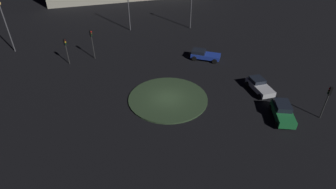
# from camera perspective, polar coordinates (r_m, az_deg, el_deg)

# --- Properties ---
(ground_plane) EXTENTS (118.23, 118.23, 0.00)m
(ground_plane) POSITION_cam_1_polar(r_m,az_deg,el_deg) (31.59, 0.00, -0.93)
(ground_plane) COLOR black
(roundabout_island) EXTENTS (9.24, 9.24, 0.18)m
(roundabout_island) POSITION_cam_1_polar(r_m,az_deg,el_deg) (31.54, 0.00, -0.80)
(roundabout_island) COLOR #2D4228
(roundabout_island) RESTS_ON ground_plane
(car_green) EXTENTS (2.49, 4.30, 1.58)m
(car_green) POSITION_cam_1_polar(r_m,az_deg,el_deg) (30.73, 23.03, -3.38)
(car_green) COLOR #1E7238
(car_green) RESTS_ON ground_plane
(car_silver) EXTENTS (3.50, 4.32, 1.41)m
(car_silver) POSITION_cam_1_polar(r_m,az_deg,el_deg) (34.44, 18.72, 1.75)
(car_silver) COLOR silver
(car_silver) RESTS_ON ground_plane
(car_blue) EXTENTS (4.22, 2.17, 1.40)m
(car_blue) POSITION_cam_1_polar(r_m,az_deg,el_deg) (40.40, 7.62, 8.30)
(car_blue) COLOR #1E38A5
(car_blue) RESTS_ON ground_plane
(traffic_light_northwest) EXTENTS (0.40, 0.37, 4.39)m
(traffic_light_northwest) POSITION_cam_1_polar(r_m,az_deg,el_deg) (40.78, -15.76, 11.21)
(traffic_light_northwest) COLOR #2D2D2D
(traffic_light_northwest) RESTS_ON ground_plane
(traffic_light_west) EXTENTS (0.39, 0.35, 3.80)m
(traffic_light_west) POSITION_cam_1_polar(r_m,az_deg,el_deg) (40.50, -20.74, 9.49)
(traffic_light_west) COLOR #2D2D2D
(traffic_light_west) RESTS_ON ground_plane
(traffic_light_east) EXTENTS (0.36, 0.31, 3.85)m
(traffic_light_east) POSITION_cam_1_polar(r_m,az_deg,el_deg) (31.58, 30.65, -0.34)
(traffic_light_east) COLOR #2D2D2D
(traffic_light_east) RESTS_ON ground_plane
(streetlamp_west) EXTENTS (0.58, 0.58, 7.66)m
(streetlamp_west) POSITION_cam_1_polar(r_m,az_deg,el_deg) (47.41, -31.32, 13.62)
(streetlamp_west) COLOR #4C4C51
(streetlamp_west) RESTS_ON ground_plane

